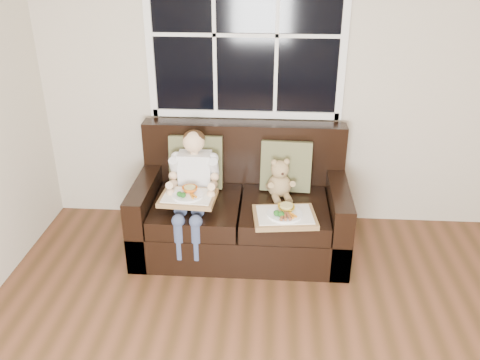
# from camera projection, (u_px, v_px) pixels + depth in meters

# --- Properties ---
(room_walls) EXTENTS (4.52, 5.02, 2.71)m
(room_walls) POSITION_uv_depth(u_px,v_px,m) (343.00, 176.00, 1.81)
(room_walls) COLOR beige
(room_walls) RESTS_ON ground
(window_back) EXTENTS (1.62, 0.04, 1.37)m
(window_back) POSITION_uv_depth(u_px,v_px,m) (246.00, 35.00, 4.04)
(window_back) COLOR black
(window_back) RESTS_ON room_walls
(loveseat) EXTENTS (1.70, 0.92, 0.96)m
(loveseat) POSITION_uv_depth(u_px,v_px,m) (242.00, 210.00, 4.21)
(loveseat) COLOR black
(loveseat) RESTS_ON ground
(pillow_left) EXTENTS (0.45, 0.21, 0.45)m
(pillow_left) POSITION_uv_depth(u_px,v_px,m) (196.00, 162.00, 4.21)
(pillow_left) COLOR brown
(pillow_left) RESTS_ON loveseat
(pillow_right) EXTENTS (0.42, 0.21, 0.42)m
(pillow_right) POSITION_uv_depth(u_px,v_px,m) (286.00, 166.00, 4.17)
(pillow_right) COLOR brown
(pillow_right) RESTS_ON loveseat
(child) EXTENTS (0.38, 0.59, 0.86)m
(child) POSITION_uv_depth(u_px,v_px,m) (193.00, 179.00, 3.98)
(child) COLOR white
(child) RESTS_ON loveseat
(teddy_bear) EXTENTS (0.23, 0.27, 0.34)m
(teddy_bear) POSITION_uv_depth(u_px,v_px,m) (279.00, 181.00, 4.08)
(teddy_bear) COLOR tan
(teddy_bear) RESTS_ON loveseat
(tray_left) EXTENTS (0.44, 0.35, 0.10)m
(tray_left) POSITION_uv_depth(u_px,v_px,m) (188.00, 196.00, 3.86)
(tray_left) COLOR #A27649
(tray_left) RESTS_ON child
(tray_right) EXTENTS (0.50, 0.40, 0.11)m
(tray_right) POSITION_uv_depth(u_px,v_px,m) (285.00, 216.00, 3.78)
(tray_right) COLOR #A27649
(tray_right) RESTS_ON loveseat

